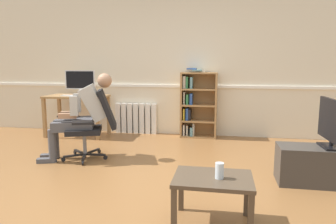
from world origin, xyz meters
TOP-DOWN VIEW (x-y plane):
  - ground_plane at (0.00, 0.00)m, footprint 18.00×18.00m
  - back_wall at (0.00, 2.65)m, footprint 12.00×0.13m
  - computer_desk at (-1.80, 2.15)m, footprint 1.10×0.61m
  - imac_monitor at (-1.76, 2.23)m, footprint 0.59×0.14m
  - keyboard at (-1.81, 2.01)m, footprint 0.41×0.12m
  - computer_mouse at (-1.47, 2.03)m, footprint 0.06×0.10m
  - bookshelf at (0.38, 2.44)m, footprint 0.65×0.29m
  - radiator at (-0.78, 2.54)m, footprint 0.81×0.08m
  - office_chair at (-0.90, 0.88)m, footprint 0.79×0.67m
  - person_seated at (-1.06, 0.82)m, footprint 1.03×0.62m
  - tv_stand at (2.04, 0.42)m, footprint 1.10×0.39m
  - tv_screen at (2.04, 0.42)m, footprint 0.21×0.77m
  - coffee_table at (0.80, -0.67)m, footprint 0.64×0.47m
  - drinking_glass at (0.85, -0.69)m, footprint 0.07×0.07m

SIDE VIEW (x-z plane):
  - ground_plane at x=0.00m, z-range 0.00..0.00m
  - tv_stand at x=2.04m, z-range 0.00..0.42m
  - radiator at x=-0.78m, z-range 0.00..0.58m
  - coffee_table at x=0.80m, z-range 0.14..0.56m
  - drinking_glass at x=0.85m, z-range 0.41..0.54m
  - office_chair at x=-0.90m, z-range 0.04..1.02m
  - bookshelf at x=0.38m, z-range -0.02..1.23m
  - computer_desk at x=-1.80m, z-range 0.26..1.01m
  - person_seated at x=-1.06m, z-range 0.05..1.25m
  - tv_screen at x=2.04m, z-range 0.43..0.96m
  - keyboard at x=-1.81m, z-range 0.76..0.78m
  - computer_mouse at x=-1.47m, z-range 0.76..0.79m
  - imac_monitor at x=-1.76m, z-range 0.79..1.25m
  - back_wall at x=0.00m, z-range 0.00..2.70m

